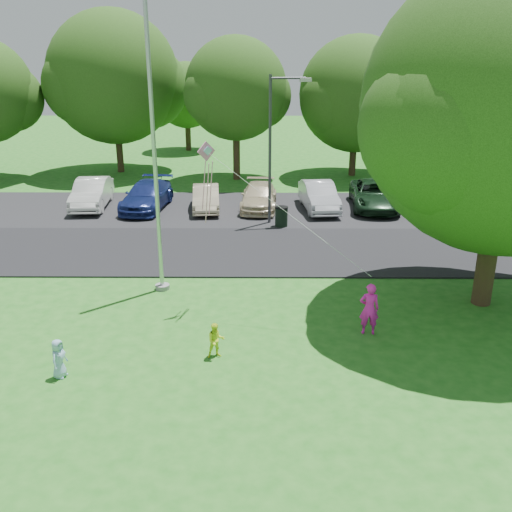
{
  "coord_description": "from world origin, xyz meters",
  "views": [
    {
      "loc": [
        -0.1,
        -13.33,
        7.91
      ],
      "look_at": [
        -0.22,
        4.0,
        1.6
      ],
      "focal_mm": 40.0,
      "sensor_mm": 36.0,
      "label": 1
    }
  ],
  "objects_px": {
    "kite": "(210,168)",
    "woman": "(369,309)",
    "flagpole": "(155,171)",
    "trash_can": "(281,217)",
    "child_yellow": "(216,340)",
    "street_lamp": "(276,137)",
    "big_tree": "(506,116)",
    "child_blue": "(59,359)"
  },
  "relations": [
    {
      "from": "woman",
      "to": "child_yellow",
      "type": "height_order",
      "value": "woman"
    },
    {
      "from": "trash_can",
      "to": "kite",
      "type": "height_order",
      "value": "kite"
    },
    {
      "from": "trash_can",
      "to": "child_yellow",
      "type": "height_order",
      "value": "child_yellow"
    },
    {
      "from": "trash_can",
      "to": "big_tree",
      "type": "relative_size",
      "value": 0.09
    },
    {
      "from": "flagpole",
      "to": "big_tree",
      "type": "distance_m",
      "value": 10.86
    },
    {
      "from": "child_blue",
      "to": "kite",
      "type": "relative_size",
      "value": 0.21
    },
    {
      "from": "flagpole",
      "to": "kite",
      "type": "xyz_separation_m",
      "value": [
        1.91,
        -1.34,
        0.37
      ]
    },
    {
      "from": "flagpole",
      "to": "woman",
      "type": "height_order",
      "value": "flagpole"
    },
    {
      "from": "street_lamp",
      "to": "woman",
      "type": "distance_m",
      "value": 12.04
    },
    {
      "from": "street_lamp",
      "to": "big_tree",
      "type": "height_order",
      "value": "big_tree"
    },
    {
      "from": "street_lamp",
      "to": "child_yellow",
      "type": "relative_size",
      "value": 6.88
    },
    {
      "from": "street_lamp",
      "to": "child_blue",
      "type": "relative_size",
      "value": 6.53
    },
    {
      "from": "flagpole",
      "to": "trash_can",
      "type": "bearing_deg",
      "value": 59.06
    },
    {
      "from": "trash_can",
      "to": "flagpole",
      "type": "bearing_deg",
      "value": -120.94
    },
    {
      "from": "woman",
      "to": "child_yellow",
      "type": "relative_size",
      "value": 1.59
    },
    {
      "from": "big_tree",
      "to": "street_lamp",
      "type": "bearing_deg",
      "value": 125.1
    },
    {
      "from": "trash_can",
      "to": "child_blue",
      "type": "distance_m",
      "value": 14.42
    },
    {
      "from": "woman",
      "to": "street_lamp",
      "type": "bearing_deg",
      "value": -74.43
    },
    {
      "from": "big_tree",
      "to": "child_yellow",
      "type": "bearing_deg",
      "value": -157.53
    },
    {
      "from": "flagpole",
      "to": "woman",
      "type": "distance_m",
      "value": 8.1
    },
    {
      "from": "flagpole",
      "to": "kite",
      "type": "bearing_deg",
      "value": -35.0
    },
    {
      "from": "child_blue",
      "to": "kite",
      "type": "bearing_deg",
      "value": -24.15
    },
    {
      "from": "trash_can",
      "to": "child_blue",
      "type": "bearing_deg",
      "value": -115.07
    },
    {
      "from": "street_lamp",
      "to": "kite",
      "type": "height_order",
      "value": "street_lamp"
    },
    {
      "from": "woman",
      "to": "child_yellow",
      "type": "distance_m",
      "value": 4.6
    },
    {
      "from": "child_blue",
      "to": "kite",
      "type": "height_order",
      "value": "kite"
    },
    {
      "from": "woman",
      "to": "child_yellow",
      "type": "xyz_separation_m",
      "value": [
        -4.38,
        -1.4,
        -0.29
      ]
    },
    {
      "from": "flagpole",
      "to": "street_lamp",
      "type": "relative_size",
      "value": 1.46
    },
    {
      "from": "trash_can",
      "to": "kite",
      "type": "relative_size",
      "value": 0.2
    },
    {
      "from": "woman",
      "to": "kite",
      "type": "distance_m",
      "value": 6.3
    },
    {
      "from": "flagpole",
      "to": "big_tree",
      "type": "relative_size",
      "value": 0.94
    },
    {
      "from": "street_lamp",
      "to": "kite",
      "type": "relative_size",
      "value": 1.35
    },
    {
      "from": "kite",
      "to": "street_lamp",
      "type": "bearing_deg",
      "value": 43.81
    },
    {
      "from": "woman",
      "to": "flagpole",
      "type": "bearing_deg",
      "value": -23.0
    },
    {
      "from": "trash_can",
      "to": "child_blue",
      "type": "relative_size",
      "value": 0.95
    },
    {
      "from": "big_tree",
      "to": "child_blue",
      "type": "relative_size",
      "value": 10.14
    },
    {
      "from": "street_lamp",
      "to": "child_blue",
      "type": "bearing_deg",
      "value": -123.46
    },
    {
      "from": "kite",
      "to": "woman",
      "type": "bearing_deg",
      "value": -55.13
    },
    {
      "from": "flagpole",
      "to": "street_lamp",
      "type": "distance_m",
      "value": 9.05
    },
    {
      "from": "trash_can",
      "to": "kite",
      "type": "xyz_separation_m",
      "value": [
        -2.51,
        -8.71,
        4.04
      ]
    },
    {
      "from": "big_tree",
      "to": "kite",
      "type": "height_order",
      "value": "big_tree"
    },
    {
      "from": "trash_can",
      "to": "child_yellow",
      "type": "relative_size",
      "value": 1.0
    }
  ]
}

